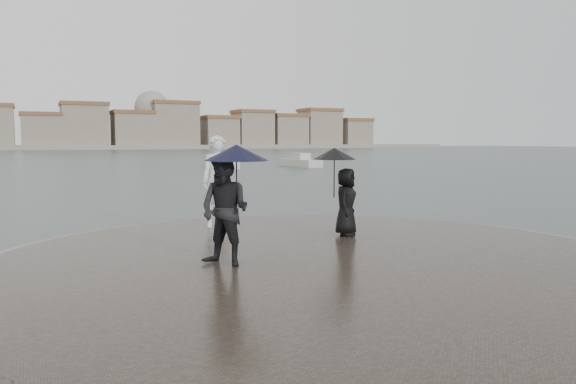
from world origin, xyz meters
TOP-DOWN VIEW (x-y plane):
  - ground at (0.00, 0.00)m, footprint 400.00×400.00m
  - kerb_ring at (0.00, 3.50)m, footprint 12.50×12.50m
  - quay_tip at (0.00, 3.50)m, footprint 11.90×11.90m
  - statue at (-0.46, 7.80)m, footprint 0.93×0.73m
  - visitor_left at (-1.64, 3.73)m, footprint 1.37×1.24m
  - visitor_right at (1.63, 5.44)m, footprint 1.17×1.03m
  - far_skyline at (-6.29, 160.71)m, footprint 260.00×20.00m
  - boats at (4.61, 38.76)m, footprint 39.46×17.05m

SIDE VIEW (x-z plane):
  - ground at x=0.00m, z-range 0.00..0.00m
  - kerb_ring at x=0.00m, z-range 0.00..0.32m
  - quay_tip at x=0.00m, z-range 0.00..0.36m
  - boats at x=4.61m, z-range -0.37..1.13m
  - visitor_right at x=1.63m, z-range 0.49..2.44m
  - statue at x=-0.46m, z-range 0.36..2.59m
  - visitor_left at x=-1.64m, z-range 0.49..2.53m
  - far_skyline at x=-6.29m, z-range -12.89..24.11m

